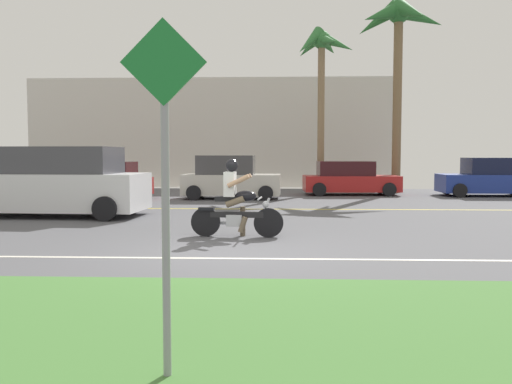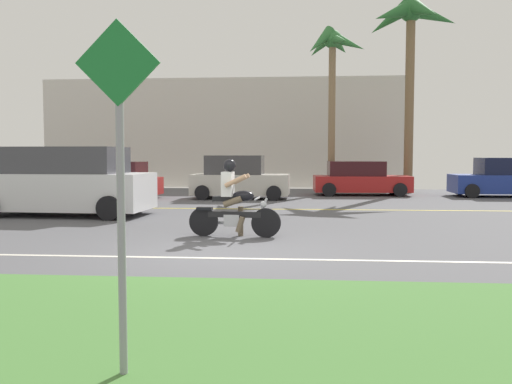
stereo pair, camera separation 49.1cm
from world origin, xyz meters
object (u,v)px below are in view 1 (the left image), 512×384
parked_car_0 (99,181)px  street_sign (165,166)px  suv_nearby (58,182)px  palm_tree_1 (398,29)px  parked_car_3 (489,178)px  motorcyclist (236,204)px  palm_tree_0 (322,57)px  parked_car_2 (349,179)px  parked_car_1 (230,179)px

parked_car_0 → street_sign: street_sign is taller
suv_nearby → palm_tree_1: bearing=41.2°
parked_car_0 → parked_car_3: 15.68m
motorcyclist → parked_car_3: size_ratio=0.50×
palm_tree_0 → parked_car_2: bearing=-39.1°
palm_tree_1 → parked_car_1: bearing=-152.4°
suv_nearby → parked_car_0: 5.92m
motorcyclist → parked_car_0: bearing=122.5°
palm_tree_0 → palm_tree_1: 3.62m
motorcyclist → suv_nearby: (-5.23, 3.61, 0.25)m
street_sign → parked_car_3: bearing=63.5°
parked_car_1 → parked_car_3: (10.52, 1.83, -0.04)m
suv_nearby → palm_tree_0: 13.25m
parked_car_2 → palm_tree_1: size_ratio=0.47×
parked_car_2 → suv_nearby: bearing=-137.0°
parked_car_0 → palm_tree_0: (8.75, 3.50, 5.25)m
street_sign → parked_car_2: bearing=79.0°
suv_nearby → parked_car_0: bearing=97.8°
parked_car_0 → parked_car_3: size_ratio=1.05×
palm_tree_1 → parked_car_3: bearing=-28.5°
parked_car_3 → parked_car_1: bearing=-170.1°
parked_car_0 → palm_tree_1: size_ratio=0.47×
motorcyclist → parked_car_2: 12.66m
parked_car_3 → palm_tree_1: 7.56m
motorcyclist → palm_tree_1: size_ratio=0.23×
parked_car_1 → palm_tree_0: bearing=40.1°
parked_car_1 → palm_tree_0: 7.10m
motorcyclist → parked_car_3: (9.51, 11.65, 0.05)m
parked_car_2 → palm_tree_0: bearing=140.9°
parked_car_1 → parked_car_2: size_ratio=0.93×
suv_nearby → parked_car_3: (14.73, 8.04, -0.20)m
motorcyclist → palm_tree_1: (6.07, 13.51, 6.53)m
parked_car_2 → palm_tree_1: palm_tree_1 is taller
parked_car_3 → palm_tree_0: size_ratio=0.54×
parked_car_2 → palm_tree_1: (2.23, 1.45, 6.54)m
motorcyclist → parked_car_3: bearing=50.8°
suv_nearby → palm_tree_0: bearing=49.6°
parked_car_1 → palm_tree_1: (7.09, 3.70, 6.43)m
parked_car_0 → palm_tree_0: size_ratio=0.56×
parked_car_3 → palm_tree_1: bearing=151.5°
parked_car_3 → street_sign: size_ratio=1.44×
parked_car_0 → parked_car_1: bearing=4.0°
palm_tree_0 → street_sign: (-2.66, -20.23, -4.30)m
parked_car_1 → street_sign: bearing=-86.4°
parked_car_0 → palm_tree_1: bearing=18.5°
motorcyclist → suv_nearby: 6.36m
parked_car_2 → palm_tree_1: bearing=33.0°
motorcyclist → parked_car_3: motorcyclist is taller
parked_car_1 → parked_car_3: bearing=9.9°
motorcyclist → palm_tree_0: 14.25m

